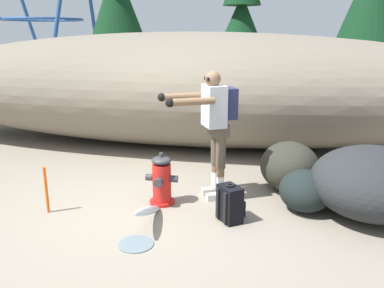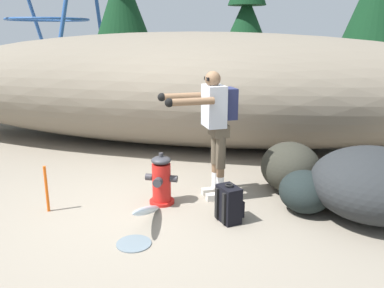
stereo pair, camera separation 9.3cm
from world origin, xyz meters
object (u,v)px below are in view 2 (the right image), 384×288
at_px(survey_stake, 47,189).
at_px(boulder_large, 374,184).
at_px(boulder_mid, 290,167).
at_px(boulder_small, 305,192).
at_px(fire_hydrant, 161,181).
at_px(spare_backpack, 229,204).
at_px(utility_worker, 214,119).

bearing_deg(survey_stake, boulder_large, 9.42).
distance_m(boulder_mid, boulder_small, 0.70).
xyz_separation_m(fire_hydrant, spare_backpack, (0.93, -0.34, -0.10)).
relative_size(utility_worker, boulder_mid, 1.88).
relative_size(fire_hydrant, survey_stake, 1.16).
height_order(fire_hydrant, survey_stake, fire_hydrant).
relative_size(boulder_mid, survey_stake, 1.52).
xyz_separation_m(spare_backpack, survey_stake, (-2.27, -0.19, 0.08)).
xyz_separation_m(fire_hydrant, boulder_mid, (1.66, 0.80, 0.04)).
relative_size(fire_hydrant, boulder_large, 0.46).
height_order(utility_worker, survey_stake, utility_worker).
relative_size(utility_worker, boulder_small, 2.52).
bearing_deg(fire_hydrant, boulder_small, 4.03).
xyz_separation_m(boulder_small, survey_stake, (-3.17, -0.66, 0.04)).
height_order(boulder_large, survey_stake, boulder_large).
bearing_deg(boulder_large, spare_backpack, -164.57).
relative_size(utility_worker, spare_backpack, 3.65).
distance_m(boulder_mid, survey_stake, 3.28).
xyz_separation_m(utility_worker, boulder_large, (1.99, -0.21, -0.67)).
bearing_deg(boulder_mid, utility_worker, -155.71).
bearing_deg(boulder_mid, fire_hydrant, -154.36).
height_order(spare_backpack, boulder_small, boulder_small).
bearing_deg(spare_backpack, boulder_small, -10.79).
bearing_deg(survey_stake, utility_worker, 23.69).
distance_m(utility_worker, boulder_large, 2.10).
relative_size(fire_hydrant, boulder_small, 1.02).
height_order(spare_backpack, boulder_mid, boulder_mid).
height_order(utility_worker, spare_backpack, utility_worker).
xyz_separation_m(utility_worker, survey_stake, (-1.97, -0.87, -0.80)).
distance_m(utility_worker, boulder_small, 1.47).
bearing_deg(boulder_large, fire_hydrant, -177.26).
height_order(boulder_large, boulder_small, boulder_large).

